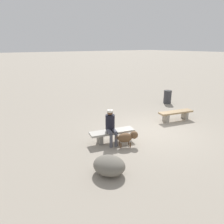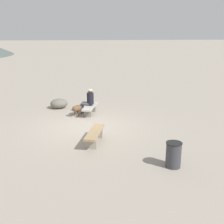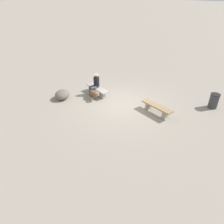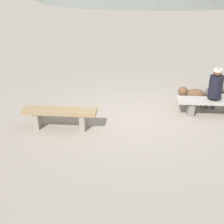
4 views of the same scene
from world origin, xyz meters
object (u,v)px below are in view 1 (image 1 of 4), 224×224
at_px(dog, 127,137).
at_px(trash_bin, 167,97).
at_px(bench_right, 112,134).
at_px(seated_person, 111,125).
at_px(bench_left, 176,114).
at_px(boulder, 109,165).

distance_m(dog, trash_bin, 6.67).
relative_size(bench_right, dog, 2.15).
relative_size(bench_right, seated_person, 1.39).
height_order(bench_left, seated_person, seated_person).
relative_size(bench_right, trash_bin, 2.19).
relative_size(seated_person, boulder, 1.34).
xyz_separation_m(bench_left, dog, (3.69, 0.75, 0.03)).
xyz_separation_m(dog, boulder, (1.53, 1.03, -0.10)).
bearing_deg(dog, bench_right, 129.43).
distance_m(bench_left, trash_bin, 3.25).
bearing_deg(bench_left, dog, 25.84).
height_order(bench_right, dog, dog).
bearing_deg(dog, bench_left, 32.23).
relative_size(trash_bin, boulder, 0.85).
xyz_separation_m(seated_person, dog, (-0.33, 0.59, -0.37)).
xyz_separation_m(bench_left, bench_right, (3.91, 0.10, -0.02)).
height_order(bench_left, boulder, boulder).
height_order(seated_person, boulder, seated_person).
relative_size(dog, boulder, 0.87).
height_order(bench_left, bench_right, bench_left).
bearing_deg(seated_person, trash_bin, -139.14).
bearing_deg(seated_person, boulder, 71.88).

